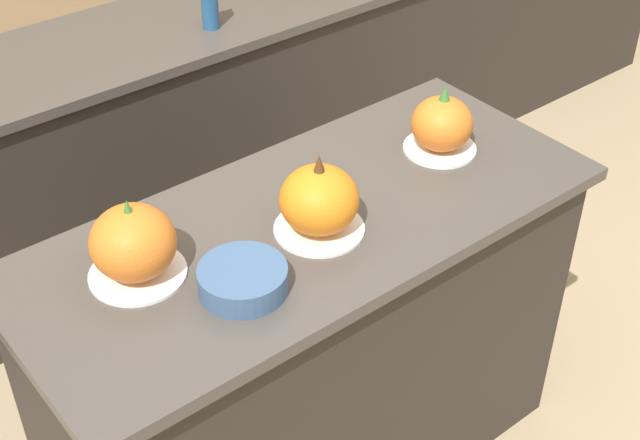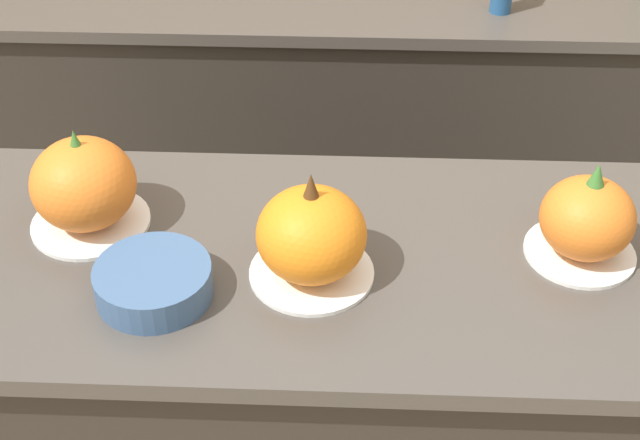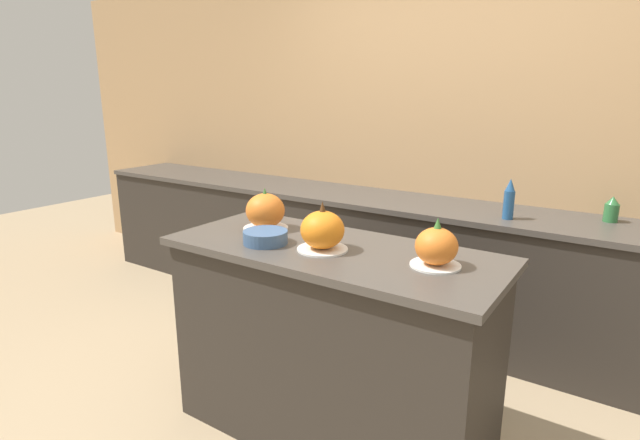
{
  "view_description": "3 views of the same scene",
  "coord_description": "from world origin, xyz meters",
  "px_view_note": "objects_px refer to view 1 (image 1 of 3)",
  "views": [
    {
      "loc": [
        -1.06,
        -1.37,
        2.24
      ],
      "look_at": [
        -0.0,
        -0.04,
        0.96
      ],
      "focal_mm": 50.0,
      "sensor_mm": 36.0,
      "label": 1
    },
    {
      "loc": [
        0.05,
        -1.22,
        1.97
      ],
      "look_at": [
        0.0,
        -0.02,
        1.03
      ],
      "focal_mm": 50.0,
      "sensor_mm": 36.0,
      "label": 2
    },
    {
      "loc": [
        1.11,
        -1.74,
        1.6
      ],
      "look_at": [
        -0.05,
        -0.02,
        1.06
      ],
      "focal_mm": 28.0,
      "sensor_mm": 36.0,
      "label": 3
    }
  ],
  "objects_px": {
    "pumpkin_cake_center": "(319,201)",
    "pumpkin_cake_right": "(442,125)",
    "mixing_bowl": "(243,279)",
    "pumpkin_cake_left": "(133,244)"
  },
  "relations": [
    {
      "from": "pumpkin_cake_center",
      "to": "pumpkin_cake_right",
      "type": "bearing_deg",
      "value": 9.0
    },
    {
      "from": "pumpkin_cake_center",
      "to": "pumpkin_cake_right",
      "type": "height_order",
      "value": "pumpkin_cake_center"
    },
    {
      "from": "pumpkin_cake_center",
      "to": "pumpkin_cake_right",
      "type": "distance_m",
      "value": 0.48
    },
    {
      "from": "pumpkin_cake_right",
      "to": "mixing_bowl",
      "type": "relative_size",
      "value": 1.0
    },
    {
      "from": "pumpkin_cake_right",
      "to": "mixing_bowl",
      "type": "distance_m",
      "value": 0.75
    },
    {
      "from": "pumpkin_cake_left",
      "to": "mixing_bowl",
      "type": "bearing_deg",
      "value": -50.3
    },
    {
      "from": "pumpkin_cake_left",
      "to": "mixing_bowl",
      "type": "xyz_separation_m",
      "value": [
        0.16,
        -0.19,
        -0.06
      ]
    },
    {
      "from": "pumpkin_cake_left",
      "to": "pumpkin_cake_right",
      "type": "distance_m",
      "value": 0.9
    },
    {
      "from": "mixing_bowl",
      "to": "pumpkin_cake_left",
      "type": "bearing_deg",
      "value": 129.7
    },
    {
      "from": "pumpkin_cake_center",
      "to": "mixing_bowl",
      "type": "height_order",
      "value": "pumpkin_cake_center"
    }
  ]
}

